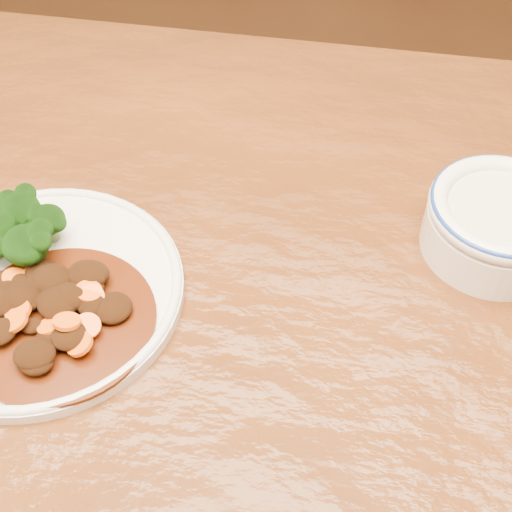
{
  "coord_description": "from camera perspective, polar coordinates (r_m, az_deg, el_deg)",
  "views": [
    {
      "loc": [
        0.07,
        -0.37,
        1.25
      ],
      "look_at": [
        0.05,
        0.05,
        0.77
      ],
      "focal_mm": 50.0,
      "sensor_mm": 36.0,
      "label": 1
    }
  ],
  "objects": [
    {
      "name": "dining_table",
      "position": [
        0.69,
        -4.26,
        -8.66
      ],
      "size": [
        1.6,
        1.07,
        0.75
      ],
      "rotation": [
        0.0,
        0.0,
        -0.12
      ],
      "color": "#5F2E10",
      "rests_on": "ground"
    },
    {
      "name": "dinner_plate",
      "position": [
        0.66,
        -16.89,
        -2.65
      ],
      "size": [
        0.26,
        0.26,
        0.02
      ],
      "rotation": [
        0.0,
        0.0,
        -0.24
      ],
      "color": "white",
      "rests_on": "dining_table"
    },
    {
      "name": "broccoli_florets",
      "position": [
        0.68,
        -19.65,
        1.92
      ],
      "size": [
        0.12,
        0.09,
        0.05
      ],
      "color": "olive",
      "rests_on": "dinner_plate"
    },
    {
      "name": "mince_stew",
      "position": [
        0.63,
        -15.94,
        -3.92
      ],
      "size": [
        0.17,
        0.17,
        0.03
      ],
      "color": "#4D1A08",
      "rests_on": "dinner_plate"
    },
    {
      "name": "dip_bowl",
      "position": [
        0.69,
        18.84,
        2.61
      ],
      "size": [
        0.14,
        0.14,
        0.06
      ],
      "rotation": [
        0.0,
        0.0,
        -0.36
      ],
      "color": "white",
      "rests_on": "dining_table"
    }
  ]
}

